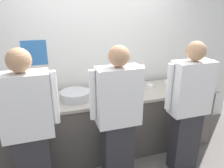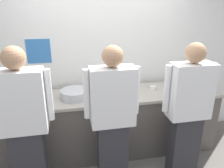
{
  "view_description": "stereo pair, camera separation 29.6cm",
  "coord_description": "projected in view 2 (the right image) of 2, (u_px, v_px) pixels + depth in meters",
  "views": [
    {
      "loc": [
        -0.76,
        -2.32,
        2.11
      ],
      "look_at": [
        0.08,
        0.33,
        1.09
      ],
      "focal_mm": 35.08,
      "sensor_mm": 36.0,
      "label": 1
    },
    {
      "loc": [
        -0.47,
        -2.4,
        2.11
      ],
      "look_at": [
        0.08,
        0.33,
        1.09
      ],
      "focal_mm": 35.08,
      "sensor_mm": 36.0,
      "label": 2
    }
  ],
  "objects": [
    {
      "name": "ramekin_green_sauce",
      "position": [
        172.0,
        84.0,
        3.36
      ],
      "size": [
        0.09,
        0.09,
        0.05
      ],
      "color": "white",
      "rests_on": "prep_counter"
    },
    {
      "name": "squeeze_bottle_secondary",
      "position": [
        1.0,
        91.0,
        2.89
      ],
      "size": [
        0.06,
        0.06,
        0.2
      ],
      "color": "orange",
      "rests_on": "prep_counter"
    },
    {
      "name": "sheet_tray",
      "position": [
        107.0,
        93.0,
        3.06
      ],
      "size": [
        0.45,
        0.39,
        0.02
      ],
      "primitive_type": "cube",
      "rotation": [
        0.0,
        0.0,
        -0.15
      ],
      "color": "#B7BABF",
      "rests_on": "prep_counter"
    },
    {
      "name": "chef_far_right",
      "position": [
        188.0,
        110.0,
        2.61
      ],
      "size": [
        0.63,
        0.24,
        1.72
      ],
      "color": "#2D2D33",
      "rests_on": "ground"
    },
    {
      "name": "plate_stack_front",
      "position": [
        30.0,
        100.0,
        2.77
      ],
      "size": [
        0.23,
        0.23,
        0.07
      ],
      "color": "white",
      "rests_on": "prep_counter"
    },
    {
      "name": "ramekin_red_sauce",
      "position": [
        153.0,
        87.0,
        3.22
      ],
      "size": [
        0.1,
        0.1,
        0.05
      ],
      "color": "white",
      "rests_on": "prep_counter"
    },
    {
      "name": "chef_center",
      "position": [
        113.0,
        117.0,
        2.46
      ],
      "size": [
        0.63,
        0.24,
        1.72
      ],
      "color": "#2D2D33",
      "rests_on": "ground"
    },
    {
      "name": "ground_plane",
      "position": [
        111.0,
        166.0,
        3.02
      ],
      "size": [
        9.0,
        9.0,
        0.0
      ],
      "primitive_type": "plane",
      "color": "slate"
    },
    {
      "name": "wall_back",
      "position": [
        100.0,
        55.0,
        3.32
      ],
      "size": [
        5.11,
        0.11,
        2.76
      ],
      "color": "white",
      "rests_on": "ground"
    },
    {
      "name": "chef_near_left",
      "position": [
        24.0,
        124.0,
        2.3
      ],
      "size": [
        0.63,
        0.24,
        1.75
      ],
      "color": "#2D2D33",
      "rests_on": "ground"
    },
    {
      "name": "prep_counter",
      "position": [
        106.0,
        123.0,
        3.2
      ],
      "size": [
        3.26,
        0.69,
        0.92
      ],
      "color": "#56514C",
      "rests_on": "ground"
    },
    {
      "name": "mixing_bowl_steel",
      "position": [
        75.0,
        94.0,
        2.92
      ],
      "size": [
        0.38,
        0.38,
        0.11
      ],
      "primitive_type": "cylinder",
      "color": "#B7BABF",
      "rests_on": "prep_counter"
    }
  ]
}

